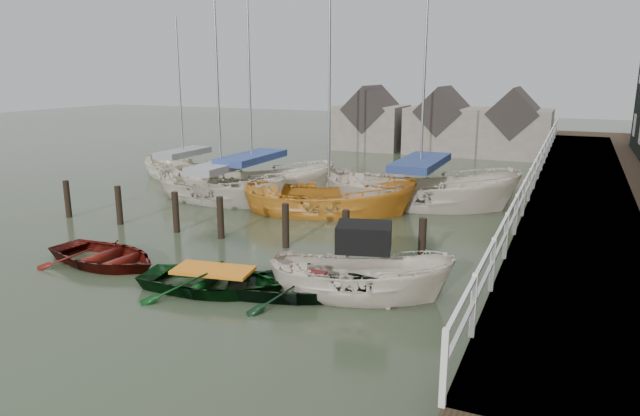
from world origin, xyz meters
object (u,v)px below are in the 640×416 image
at_px(sailboat_d, 419,204).
at_px(sailboat_b, 253,193).
at_px(sailboat_a, 222,199).
at_px(rowboat_green, 214,290).
at_px(rowboat_dkgreen, 307,294).
at_px(motorboat, 360,294).
at_px(sailboat_e, 185,178).
at_px(rowboat_red, 105,264).
at_px(sailboat_c, 329,213).

bearing_deg(sailboat_d, sailboat_b, 88.34).
distance_m(sailboat_a, sailboat_d, 8.23).
relative_size(rowboat_green, rowboat_dkgreen, 0.98).
distance_m(rowboat_dkgreen, sailboat_b, 11.91).
xyz_separation_m(motorboat, sailboat_e, (-13.46, 10.83, -0.03)).
height_order(motorboat, sailboat_d, sailboat_d).
distance_m(rowboat_red, rowboat_dkgreen, 6.22).
height_order(rowboat_dkgreen, motorboat, motorboat).
relative_size(rowboat_dkgreen, sailboat_c, 0.34).
bearing_deg(sailboat_e, rowboat_dkgreen, -114.20).
relative_size(rowboat_dkgreen, sailboat_a, 0.33).
distance_m(rowboat_red, motorboat, 7.51).
distance_m(rowboat_dkgreen, sailboat_d, 10.42).
distance_m(rowboat_red, sailboat_e, 12.98).
relative_size(rowboat_green, sailboat_a, 0.33).
bearing_deg(sailboat_b, motorboat, -156.52).
bearing_deg(rowboat_dkgreen, sailboat_e, 23.33).
bearing_deg(rowboat_red, rowboat_dkgreen, -80.10).
bearing_deg(sailboat_b, sailboat_a, 143.09).
bearing_deg(sailboat_a, rowboat_red, -165.64).
bearing_deg(rowboat_dkgreen, sailboat_b, 13.05).
bearing_deg(rowboat_dkgreen, rowboat_green, 83.94).
bearing_deg(sailboat_e, sailboat_c, -91.59).
bearing_deg(sailboat_c, rowboat_green, 166.37).
bearing_deg(sailboat_b, rowboat_red, 166.40).
xyz_separation_m(motorboat, sailboat_c, (-4.03, 7.41, -0.08)).
height_order(rowboat_red, rowboat_dkgreen, rowboat_dkgreen).
height_order(rowboat_red, sailboat_a, sailboat_a).
relative_size(rowboat_dkgreen, sailboat_d, 0.33).
xyz_separation_m(sailboat_d, sailboat_e, (-12.29, 0.75, 0.00)).
height_order(sailboat_c, sailboat_e, sailboat_c).
distance_m(sailboat_d, sailboat_e, 12.32).
xyz_separation_m(rowboat_green, sailboat_a, (-5.47, 8.59, 0.06)).
distance_m(sailboat_a, sailboat_b, 1.71).
bearing_deg(motorboat, rowboat_green, 91.33).
distance_m(rowboat_green, motorboat, 3.68).
relative_size(rowboat_green, motorboat, 0.80).
height_order(rowboat_red, sailboat_d, sailboat_d).
xyz_separation_m(sailboat_b, sailboat_d, (7.31, 0.94, -0.00)).
distance_m(rowboat_red, sailboat_d, 12.49).
distance_m(motorboat, sailboat_e, 17.27).
xyz_separation_m(sailboat_a, sailboat_d, (7.82, 2.57, -0.01)).
relative_size(rowboat_green, sailboat_c, 0.33).
bearing_deg(rowboat_green, rowboat_red, 74.84).
bearing_deg(sailboat_b, sailboat_c, -130.58).
xyz_separation_m(sailboat_b, sailboat_c, (4.44, -1.73, -0.05)).
bearing_deg(sailboat_b, rowboat_dkgreen, -162.15).
height_order(sailboat_a, sailboat_d, sailboat_d).
distance_m(rowboat_red, rowboat_green, 3.98).
xyz_separation_m(rowboat_dkgreen, sailboat_a, (-7.71, 7.85, 0.06)).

